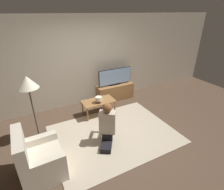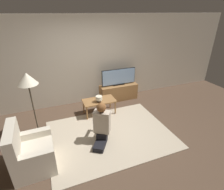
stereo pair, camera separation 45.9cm
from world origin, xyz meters
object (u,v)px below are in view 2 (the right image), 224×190
object	(u,v)px
tv	(119,77)
floor_lamp	(28,82)
person_kneeling	(102,123)
table_lamp	(99,98)
coffee_table	(99,102)
armchair	(32,154)

from	to	relation	value
tv	floor_lamp	world-z (taller)	floor_lamp
tv	person_kneeling	size ratio (longest dim) A/B	1.16
person_kneeling	table_lamp	world-z (taller)	person_kneeling
tv	person_kneeling	xyz separation A→B (m)	(-1.16, -1.79, -0.29)
coffee_table	table_lamp	xyz separation A→B (m)	(-0.03, -0.09, 0.15)
tv	coffee_table	world-z (taller)	tv
armchair	table_lamp	size ratio (longest dim) A/B	5.13
armchair	table_lamp	distance (m)	2.13
floor_lamp	table_lamp	bearing A→B (deg)	6.15
tv	floor_lamp	xyz separation A→B (m)	(-2.50, -0.88, 0.51)
tv	person_kneeling	bearing A→B (deg)	-122.96
floor_lamp	person_kneeling	distance (m)	1.80
person_kneeling	coffee_table	bearing A→B (deg)	-71.60
floor_lamp	person_kneeling	xyz separation A→B (m)	(1.33, -0.91, -0.80)
tv	person_kneeling	world-z (taller)	tv
tv	table_lamp	size ratio (longest dim) A/B	6.21
floor_lamp	person_kneeling	size ratio (longest dim) A/B	1.55
tv	table_lamp	distance (m)	1.16
coffee_table	floor_lamp	xyz separation A→B (m)	(-1.64, -0.27, 0.92)
floor_lamp	person_kneeling	world-z (taller)	floor_lamp
coffee_table	table_lamp	world-z (taller)	table_lamp
armchair	person_kneeling	xyz separation A→B (m)	(1.42, 0.19, 0.19)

